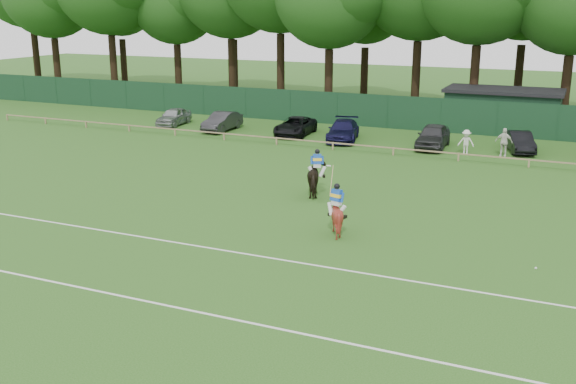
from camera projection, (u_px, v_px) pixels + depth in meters
The scene contains 19 objects.
ground at pixel (245, 244), 26.41m from camera, with size 160.00×160.00×0.00m, color #1E4C14.
horse_dark at pixel (317, 178), 32.83m from camera, with size 0.97×2.13×1.80m, color black.
horse_chestnut at pixel (336, 216), 27.38m from camera, with size 1.25×1.40×1.55m, color maroon.
sedan_silver at pixel (174, 117), 52.13m from camera, with size 1.56×3.87×1.32m, color #9DA0A2.
sedan_grey at pixel (222, 121), 49.81m from camera, with size 1.44×4.14×1.36m, color #2B2B2D.
suv_black at pixel (295, 126), 48.13m from camera, with size 2.11×4.58×1.27m, color black.
sedan_navy at pixel (343, 131), 46.23m from camera, with size 1.93×4.75×1.38m, color #121136.
hatch_grey at pixel (433, 136), 43.83m from camera, with size 1.81×4.51×1.54m, color #313134.
estate_black at pixel (520, 142), 42.69m from camera, with size 1.35×3.86×1.27m, color black.
spectator_left at pixel (466, 142), 41.97m from camera, with size 0.99×0.57×1.54m, color silver.
spectator_mid at pixel (504, 142), 41.35m from camera, with size 1.04×0.43×1.77m, color silver.
rider_dark at pixel (317, 162), 32.61m from camera, with size 0.90×0.58×1.41m.
rider_chestnut at pixel (336, 199), 27.18m from camera, with size 0.93×0.70×2.05m.
polo_ball at pixel (536, 268), 23.85m from camera, with size 0.09×0.09×0.09m, color silver.
pitch_lines at pixel (199, 275), 23.33m from camera, with size 60.00×5.10×0.01m.
pitch_rail at pixel (378, 147), 42.13m from camera, with size 62.10×0.10×0.50m.
perimeter_fence at pixel (413, 113), 49.83m from camera, with size 92.08×0.08×2.50m.
utility_shed at pixel (503, 109), 50.05m from camera, with size 8.40×4.40×3.04m.
tree_row at pixel (459, 116), 56.43m from camera, with size 96.00×12.00×21.00m, color #26561C, non-canonical shape.
Camera 1 is at (11.64, -22.06, 9.08)m, focal length 42.00 mm.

